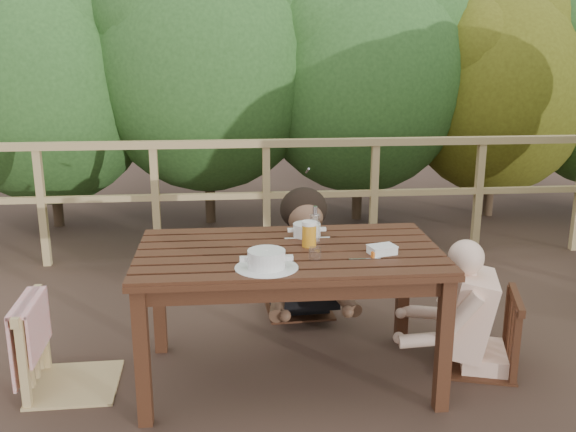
{
  "coord_description": "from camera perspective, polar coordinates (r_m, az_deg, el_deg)",
  "views": [
    {
      "loc": [
        -0.29,
        -3.16,
        1.77
      ],
      "look_at": [
        0.0,
        0.05,
        0.9
      ],
      "focal_mm": 40.27,
      "sensor_mm": 36.0,
      "label": 1
    }
  ],
  "objects": [
    {
      "name": "ground",
      "position": [
        3.63,
        0.07,
        -14.04
      ],
      "size": [
        60.0,
        60.0,
        0.0
      ],
      "primitive_type": "plane",
      "color": "#473227",
      "rests_on": "ground"
    },
    {
      "name": "table",
      "position": [
        3.47,
        0.08,
        -8.83
      ],
      "size": [
        1.56,
        0.88,
        0.72
      ],
      "primitive_type": "cube",
      "color": "#341B10",
      "rests_on": "ground"
    },
    {
      "name": "chair_left",
      "position": [
        3.54,
        -18.84,
        -7.35
      ],
      "size": [
        0.48,
        0.48,
        0.94
      ],
      "primitive_type": "cube",
      "rotation": [
        0.0,
        0.0,
        1.6
      ],
      "color": "tan",
      "rests_on": "ground"
    },
    {
      "name": "chair_far",
      "position": [
        4.29,
        0.99,
        -3.01
      ],
      "size": [
        0.46,
        0.46,
        0.87
      ],
      "primitive_type": "cube",
      "rotation": [
        0.0,
        0.0,
        0.07
      ],
      "color": "#341B10",
      "rests_on": "ground"
    },
    {
      "name": "chair_right",
      "position": [
        3.73,
        16.8,
        -6.9
      ],
      "size": [
        0.51,
        0.51,
        0.83
      ],
      "primitive_type": "cube",
      "rotation": [
        0.0,
        0.0,
        -1.86
      ],
      "color": "#341B10",
      "rests_on": "ground"
    },
    {
      "name": "woman",
      "position": [
        4.24,
        0.98,
        0.17
      ],
      "size": [
        0.59,
        0.7,
        1.35
      ],
      "primitive_type": null,
      "rotation": [
        0.0,
        0.0,
        3.21
      ],
      "color": "black",
      "rests_on": "ground"
    },
    {
      "name": "diner_right",
      "position": [
        3.67,
        17.46,
        -4.12
      ],
      "size": [
        0.71,
        0.64,
        1.21
      ],
      "primitive_type": null,
      "rotation": [
        0.0,
        0.0,
        1.28
      ],
      "color": "beige",
      "rests_on": "ground"
    },
    {
      "name": "railing",
      "position": [
        5.32,
        -1.91,
        1.37
      ],
      "size": [
        5.6,
        0.1,
        1.01
      ],
      "primitive_type": "cube",
      "color": "tan",
      "rests_on": "ground"
    },
    {
      "name": "hedge_row",
      "position": [
        6.4,
        1.04,
        16.31
      ],
      "size": [
        6.6,
        1.6,
        3.8
      ],
      "primitive_type": null,
      "color": "#294F20",
      "rests_on": "ground"
    },
    {
      "name": "soup_near",
      "position": [
        3.06,
        -1.91,
        -3.95
      ],
      "size": [
        0.3,
        0.3,
        0.1
      ],
      "primitive_type": "cylinder",
      "color": "silver",
      "rests_on": "table"
    },
    {
      "name": "soup_far",
      "position": [
        3.55,
        1.67,
        -1.35
      ],
      "size": [
        0.25,
        0.25,
        0.08
      ],
      "primitive_type": "cylinder",
      "color": "silver",
      "rests_on": "table"
    },
    {
      "name": "beer_glass",
      "position": [
        3.36,
        1.88,
        -1.7
      ],
      "size": [
        0.08,
        0.08,
        0.15
      ],
      "primitive_type": "cylinder",
      "color": "orange",
      "rests_on": "table"
    },
    {
      "name": "bottle",
      "position": [
        3.38,
        2.39,
        -0.97
      ],
      "size": [
        0.05,
        0.05,
        0.22
      ],
      "primitive_type": "cylinder",
      "color": "white",
      "rests_on": "table"
    },
    {
      "name": "tumbler",
      "position": [
        3.19,
        2.39,
        -3.43
      ],
      "size": [
        0.06,
        0.06,
        0.07
      ],
      "primitive_type": "cylinder",
      "color": "white",
      "rests_on": "table"
    },
    {
      "name": "butter_tub",
      "position": [
        3.29,
        8.31,
        -3.08
      ],
      "size": [
        0.16,
        0.13,
        0.06
      ],
      "primitive_type": "cube",
      "rotation": [
        0.0,
        0.0,
        0.27
      ],
      "color": "silver",
      "rests_on": "table"
    }
  ]
}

